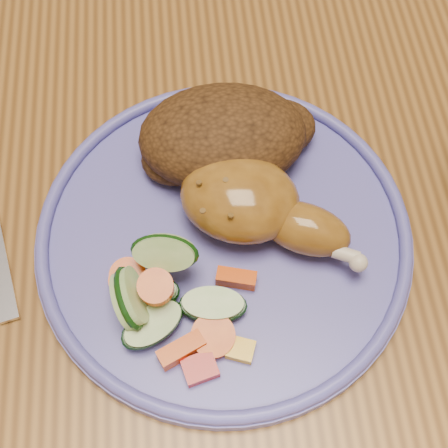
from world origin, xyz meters
name	(u,v)px	position (x,y,z in m)	size (l,w,h in m)	color
ground	(230,378)	(0.00, 0.00, 0.00)	(4.00, 4.00, 0.00)	brown
dining_table	(237,203)	(0.00, 0.00, 0.67)	(0.90, 1.40, 0.75)	brown
plate	(224,237)	(-0.02, -0.08, 0.76)	(0.28, 0.28, 0.01)	#5553B0
plate_rim	(224,230)	(-0.02, -0.08, 0.77)	(0.28, 0.28, 0.01)	#5553B0
chicken_leg	(255,206)	(0.00, -0.07, 0.78)	(0.14, 0.11, 0.05)	#91611E
rice_pilaf	(226,137)	(-0.01, -0.01, 0.78)	(0.14, 0.10, 0.06)	#452911
vegetable_pile	(165,298)	(-0.07, -0.13, 0.78)	(0.11, 0.11, 0.05)	#A50A05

